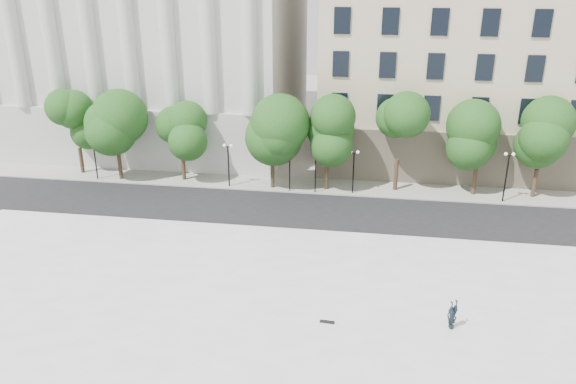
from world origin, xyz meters
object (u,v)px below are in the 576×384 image
Objects in this scene: traffic_light_west at (290,151)px; traffic_light_east at (316,154)px; person_lying at (451,325)px; skateboard at (327,322)px.

traffic_light_west is 2.26m from traffic_light_east.
traffic_light_west is at bearing 92.03° from person_lying.
traffic_light_west is 20.66m from skateboard.
traffic_light_east is 2.44× the size of person_lying.
traffic_light_west is at bearing -180.00° from traffic_light_east.
traffic_light_west reaches higher than traffic_light_east.
person_lying is at bearing 6.95° from skateboard.
skateboard is (2.73, -19.78, -3.15)m from traffic_light_east.
person_lying is (11.61, -19.31, -3.07)m from traffic_light_west.
skateboard is at bearing -82.14° from traffic_light_east.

